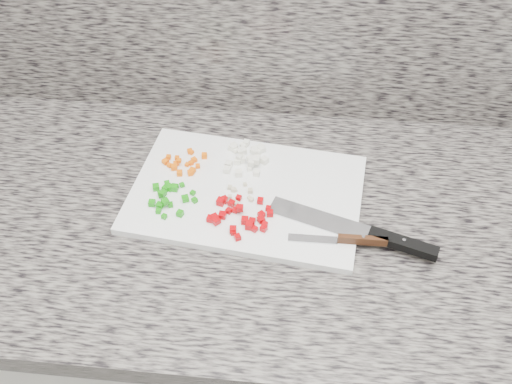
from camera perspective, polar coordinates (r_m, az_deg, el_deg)
cabinet at (r=1.41m, az=3.18°, el=-15.20°), size 3.92×0.62×0.86m
countertop at (r=1.04m, az=4.17°, el=-3.12°), size 3.96×0.64×0.04m
cutting_board at (r=1.05m, az=-0.98°, el=-0.16°), size 0.44×0.32×0.01m
carrot_pile at (r=1.10m, az=-7.20°, el=2.88°), size 0.08×0.07×0.01m
onion_pile at (r=1.10m, az=-0.92°, el=3.57°), size 0.08×0.10×0.02m
green_pepper_pile at (r=1.04m, az=-8.74°, el=-0.42°), size 0.09×0.09×0.02m
red_pepper_pile at (r=0.99m, az=-1.72°, el=-2.37°), size 0.11×0.10×0.02m
garlic_pile at (r=1.03m, az=-1.68°, el=-0.19°), size 0.05×0.06×0.01m
chef_knife at (r=0.99m, az=11.63°, el=-4.23°), size 0.29×0.12×0.02m
paring_knife at (r=0.97m, az=9.38°, el=-4.74°), size 0.17×0.02×0.02m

